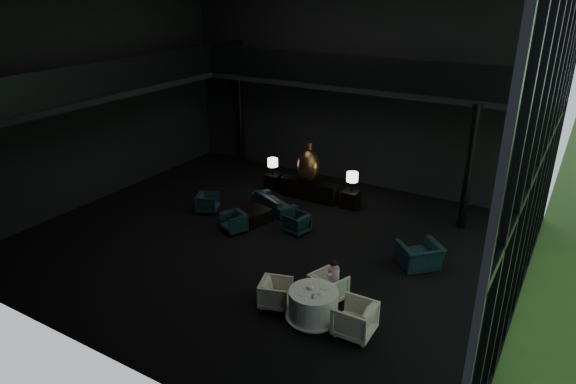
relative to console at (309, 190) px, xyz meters
The scene contains 34 objects.
floor 3.62m from the console, 82.12° to the right, with size 14.00×12.00×0.02m, color black.
wall_back 4.42m from the console, 78.54° to the left, with size 14.00×0.04×8.00m, color black.
wall_front 10.25m from the console, 87.05° to the right, with size 14.00×0.04×8.00m, color black.
wall_left 8.27m from the console, 151.28° to the right, with size 0.04×12.00×8.00m, color black.
curtain_wall 9.03m from the console, 25.59° to the right, with size 0.20×12.00×8.00m, color black, non-canonical shape.
mezzanine_left 7.51m from the console, 147.08° to the right, with size 2.00×12.00×0.25m, color black.
mezzanine_back 4.20m from the console, 43.86° to the left, with size 12.00×2.00×0.25m, color black.
railing_left 7.15m from the console, 141.66° to the right, with size 0.06×12.00×1.00m, color black.
railing_back 4.53m from the console, 16.25° to the left, with size 12.00×0.06×1.00m, color black.
column_nw 5.25m from the console, 154.65° to the left, with size 0.24×0.24×4.00m, color black.
column_ne 5.56m from the console, ahead, with size 0.24×0.24×4.00m, color black.
console is the anchor object (origin of this frame).
bronze_urn 0.97m from the console, 90.00° to the right, with size 0.78×0.78×1.45m.
side_table_left 1.61m from the console, behind, with size 0.53×0.53×0.59m, color black.
table_lamp_left 1.75m from the console, behind, with size 0.38×0.38×0.63m.
side_table_right 1.60m from the console, ahead, with size 0.54×0.54×0.60m, color black.
table_lamp_right 1.76m from the console, ahead, with size 0.40×0.40×0.66m.
sofa 1.53m from the console, 112.56° to the right, with size 1.65×0.48×0.64m, color black.
lounge_armchair_west 3.64m from the console, 131.22° to the right, with size 0.64×0.60×0.65m, color black.
lounge_armchair_east 2.70m from the console, 69.19° to the right, with size 0.59×0.55×0.61m, color black.
lounge_armchair_south 3.58m from the console, 102.23° to the right, with size 0.61×0.58×0.63m, color #16262D.
window_armchair 5.56m from the console, 28.42° to the right, with size 1.08×0.70×0.94m, color black.
coffee_table 2.68m from the console, 104.47° to the right, with size 0.96×0.96×0.43m, color black.
dining_table 7.12m from the console, 60.49° to the right, with size 1.29×1.29×0.75m.
dining_chair_north 6.32m from the console, 56.97° to the right, with size 0.76×0.71×0.78m, color beige.
dining_chair_east 7.70m from the console, 53.78° to the right, with size 0.92×0.86×0.95m, color #B8B299.
dining_chair_west 6.66m from the console, 68.13° to the right, with size 0.69×0.65×0.71m, color #B2B0A5.
child 6.26m from the console, 55.76° to the right, with size 0.27×0.27×0.58m.
plate_a 7.23m from the console, 62.48° to the right, with size 0.22×0.22×0.01m, color white.
plate_b 6.99m from the console, 58.34° to the right, with size 0.23×0.23×0.02m, color white.
saucer 7.30m from the console, 59.06° to the right, with size 0.13×0.13×0.01m, color white.
coffee_cup 7.27m from the console, 59.43° to the right, with size 0.08×0.08×0.06m, color white.
cereal_bowl 7.03m from the console, 61.14° to the right, with size 0.17×0.17×0.09m, color white.
cream_pot 7.39m from the console, 60.67° to the right, with size 0.07×0.07×0.08m, color #99999E.
Camera 1 is at (7.60, -11.45, 7.30)m, focal length 32.00 mm.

